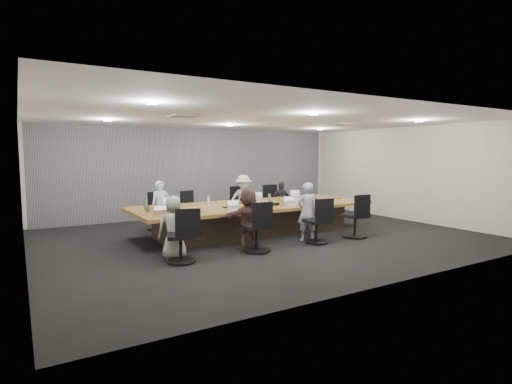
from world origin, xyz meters
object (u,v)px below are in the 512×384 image
chair_6 (316,225)px  person_3 (281,201)px  chair_4 (181,240)px  chair_3 (274,204)px  bottle_green_right (269,198)px  stapler (276,204)px  person_0 (161,206)px  person_2 (243,199)px  laptop_3 (292,197)px  laptop_4 (165,216)px  laptop_5 (236,210)px  person_6 (307,212)px  chair_5 (257,231)px  chair_1 (188,213)px  chair_0 (157,215)px  laptop_0 (168,205)px  bottle_clear (209,201)px  mug_brown (148,209)px  laptop_2 (253,200)px  chair_7 (355,219)px  laptop_6 (293,206)px  bottle_green_left (146,204)px  chair_2 (238,207)px  conference_table (254,217)px  person_5 (248,218)px  snack_packet (338,198)px  canvas_bag (311,196)px  person_4 (174,227)px

chair_6 → person_3: size_ratio=0.72×
chair_4 → person_3: person_3 is taller
chair_3 → bottle_green_right: 2.22m
bottle_green_right → stapler: 0.52m
chair_4 → person_0: bearing=95.9°
chair_6 → person_2: size_ratio=0.60×
laptop_3 → person_2: bearing=-18.0°
laptop_4 → laptop_5: same height
bottle_green_right → person_6: bearing=-82.1°
chair_5 → chair_1: bearing=92.2°
chair_5 → chair_0: bearing=106.5°
person_0 → laptop_0: person_0 is taller
chair_3 → bottle_clear: (-2.87, -1.45, 0.42)m
laptop_5 → mug_brown: (-1.71, 0.85, 0.05)m
person_0 → laptop_5: 2.38m
stapler → laptop_2: bearing=82.7°
laptop_2 → person_3: size_ratio=0.28×
chair_1 → stapler: stapler is taller
chair_7 → laptop_5: bearing=161.7°
chair_4 → laptop_5: size_ratio=2.80×
chair_1 → chair_6: chair_6 is taller
chair_0 → laptop_6: 3.61m
bottle_green_left → laptop_6: bearing=-17.4°
chair_2 → person_2: 0.44m
chair_7 → laptop_6: (-1.18, 0.90, 0.31)m
chair_5 → laptop_3: size_ratio=2.88×
conference_table → mug_brown: 2.68m
conference_table → bottle_green_right: (0.43, -0.04, 0.46)m
person_3 → person_5: bearing=-129.5°
person_5 → chair_6: bearing=171.4°
person_2 → laptop_5: bearing=-115.0°
snack_packet → bottle_clear: bearing=173.5°
person_2 → chair_7: bearing=-58.3°
chair_1 → laptop_5: (0.14, -2.50, 0.37)m
chair_6 → person_0: person_0 is taller
laptop_4 → laptop_6: size_ratio=1.04×
chair_6 → person_6: person_6 is taller
person_0 → laptop_0: (0.00, -0.55, 0.09)m
laptop_2 → laptop_5: size_ratio=1.09×
person_0 → laptop_2: bearing=-9.9°
bottle_green_right → snack_packet: size_ratio=1.25×
laptop_6 → mug_brown: bearing=164.5°
conference_table → canvas_bag: (2.03, 0.24, 0.40)m
chair_7 → laptop_3: (-0.05, 2.50, 0.31)m
chair_3 → stapler: 2.68m
person_4 → laptop_5: 1.71m
chair_5 → laptop_5: 0.95m
conference_table → laptop_3: (1.74, 0.80, 0.35)m
chair_4 → laptop_0: 2.59m
person_2 → person_4: 4.04m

